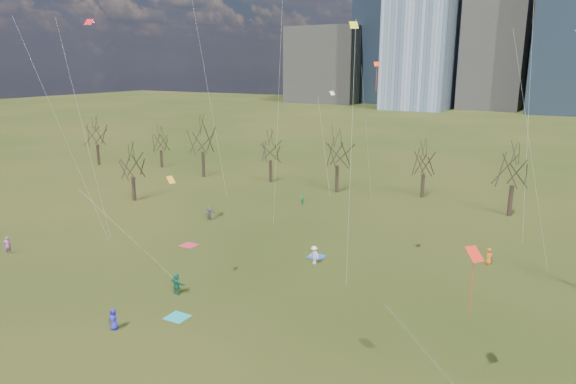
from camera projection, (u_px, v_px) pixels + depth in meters
The scene contains 14 objects.
ground at pixel (213, 314), 39.28m from camera, with size 500.00×500.00×0.00m, color black.
downtown_skyline at pixel (514, 13), 210.32m from camera, with size 212.50×78.00×118.00m.
bare_tree_row at pixel (376, 159), 69.53m from camera, with size 113.04×29.80×9.50m.
blanket_teal at pixel (177, 317), 38.74m from camera, with size 1.60×1.50×0.03m, color teal.
blanket_navy at pixel (316, 256), 50.95m from camera, with size 1.60×1.50×0.03m, color blue.
blanket_crimson at pixel (189, 245), 54.10m from camera, with size 1.60×1.50×0.03m, color #C12644.
person_0 at pixel (114, 319), 36.79m from camera, with size 0.79×0.51×1.61m, color #2725A4.
person_5 at pixel (177, 284), 42.48m from camera, with size 1.69×0.54×1.82m, color #19704F.
person_7 at pixel (7, 245), 51.58m from camera, with size 0.65×0.43×1.78m, color #AB55A5.
person_9 at pixel (314, 255), 48.92m from camera, with size 1.16×0.66×1.79m, color silver.
person_11 at pixel (209, 213), 62.59m from camera, with size 1.59×0.51×1.72m, color slate.
person_12 at pixel (489, 256), 48.85m from camera, with size 0.79×0.51×1.61m, color orange.
person_13 at pixel (303, 199), 69.51m from camera, with size 0.61×0.40×1.69m, color #186D32.
kites_airborne at pixel (321, 120), 47.27m from camera, with size 40.44×44.27×29.67m.
Camera 1 is at (22.19, -28.71, 18.62)m, focal length 32.00 mm.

